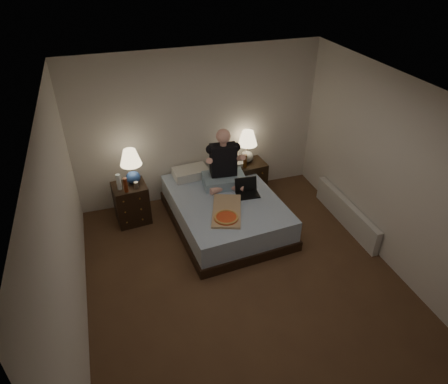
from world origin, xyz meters
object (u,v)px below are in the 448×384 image
object	(u,v)px
beer_bottle_left	(126,185)
pizza_box	(226,218)
nightstand_right	(251,178)
beer_bottle_right	(245,161)
lamp_left	(132,167)
laptop	(248,189)
bed	(225,210)
water_bottle	(119,182)
lamp_right	(247,147)
radiator	(346,213)
soda_can	(136,185)
nightstand_left	(131,203)
person	(224,159)

from	to	relation	value
beer_bottle_left	pizza_box	size ratio (longest dim) A/B	0.30
nightstand_right	beer_bottle_right	bearing A→B (deg)	-149.24
beer_bottle_right	lamp_left	bearing A→B (deg)	-179.88
beer_bottle_left	beer_bottle_right	size ratio (longest dim) A/B	1.00
laptop	bed	bearing A→B (deg)	175.68
water_bottle	beer_bottle_right	bearing A→B (deg)	3.44
water_bottle	laptop	xyz separation A→B (m)	(1.84, -0.54, -0.15)
lamp_left	lamp_right	distance (m)	1.93
water_bottle	pizza_box	size ratio (longest dim) A/B	0.33
water_bottle	beer_bottle_left	world-z (taller)	water_bottle
lamp_left	laptop	distance (m)	1.78
lamp_right	radiator	size ratio (longest dim) A/B	0.35
water_bottle	pizza_box	world-z (taller)	water_bottle
lamp_right	soda_can	distance (m)	1.94
pizza_box	radiator	xyz separation A→B (m)	(1.96, -0.03, -0.34)
nightstand_left	nightstand_right	size ratio (longest dim) A/B	1.08
nightstand_right	water_bottle	bearing A→B (deg)	-178.86
beer_bottle_left	laptop	world-z (taller)	beer_bottle_left
beer_bottle_left	person	xyz separation A→B (m)	(1.51, -0.03, 0.20)
beer_bottle_left	laptop	distance (m)	1.81
laptop	radiator	distance (m)	1.60
bed	radiator	distance (m)	1.88
radiator	beer_bottle_right	bearing A→B (deg)	136.57
nightstand_right	pizza_box	xyz separation A→B (m)	(-0.86, -1.27, 0.24)
nightstand_left	nightstand_right	xyz separation A→B (m)	(2.06, 0.18, -0.02)
lamp_right	pizza_box	size ratio (longest dim) A/B	0.74
lamp_right	person	world-z (taller)	person
water_bottle	person	distance (m)	1.61
bed	nightstand_left	xyz separation A→B (m)	(-1.37, 0.54, 0.07)
water_bottle	person	xyz separation A→B (m)	(1.59, -0.13, 0.19)
soda_can	laptop	distance (m)	1.68
lamp_left	person	xyz separation A→B (m)	(1.37, -0.25, 0.04)
nightstand_left	soda_can	world-z (taller)	soda_can
bed	nightstand_right	distance (m)	1.00
water_bottle	beer_bottle_right	world-z (taller)	water_bottle
nightstand_right	laptop	xyz separation A→B (m)	(-0.35, -0.77, 0.32)
beer_bottle_left	radiator	bearing A→B (deg)	-16.72
nightstand_left	radiator	size ratio (longest dim) A/B	0.40
laptop	radiator	bearing A→B (deg)	-15.53
nightstand_right	lamp_right	world-z (taller)	lamp_right
lamp_right	nightstand_left	bearing A→B (deg)	-173.14
nightstand_right	beer_bottle_left	bearing A→B (deg)	-175.91
beer_bottle_right	water_bottle	bearing A→B (deg)	-176.56
bed	beer_bottle_right	distance (m)	0.93
laptop	nightstand_left	bearing A→B (deg)	165.42
lamp_left	laptop	size ratio (longest dim) A/B	1.65
bed	water_bottle	world-z (taller)	water_bottle
lamp_right	person	size ratio (longest dim) A/B	0.60
bed	lamp_left	distance (m)	1.57
nightstand_left	soda_can	bearing A→B (deg)	-48.75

